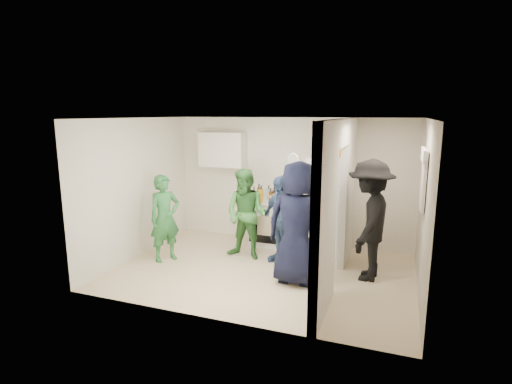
{
  "coord_description": "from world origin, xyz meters",
  "views": [
    {
      "loc": [
        2.05,
        -5.9,
        2.58
      ],
      "look_at": [
        -0.26,
        0.4,
        1.25
      ],
      "focal_mm": 28.0,
      "sensor_mm": 36.0,
      "label": 1
    }
  ],
  "objects_px": {
    "stove": "(270,223)",
    "wicker_basket": "(326,152)",
    "person_green_center": "(246,214)",
    "person_denim": "(280,220)",
    "person_green_left": "(165,218)",
    "fridge": "(329,205)",
    "person_navy": "(297,223)",
    "person_nook": "(369,220)",
    "yellow_cup_stack_top": "(342,150)",
    "blue_bowl": "(326,145)"
  },
  "relations": [
    {
      "from": "fridge",
      "to": "person_navy",
      "type": "xyz_separation_m",
      "value": [
        -0.2,
        -1.58,
        0.04
      ]
    },
    {
      "from": "person_navy",
      "to": "person_nook",
      "type": "height_order",
      "value": "person_nook"
    },
    {
      "from": "fridge",
      "to": "wicker_basket",
      "type": "height_order",
      "value": "wicker_basket"
    },
    {
      "from": "stove",
      "to": "person_navy",
      "type": "height_order",
      "value": "person_navy"
    },
    {
      "from": "stove",
      "to": "blue_bowl",
      "type": "relative_size",
      "value": 3.68
    },
    {
      "from": "stove",
      "to": "person_nook",
      "type": "relative_size",
      "value": 0.47
    },
    {
      "from": "wicker_basket",
      "to": "person_green_center",
      "type": "distance_m",
      "value": 1.85
    },
    {
      "from": "fridge",
      "to": "person_denim",
      "type": "relative_size",
      "value": 1.18
    },
    {
      "from": "person_nook",
      "to": "person_green_center",
      "type": "bearing_deg",
      "value": -90.04
    },
    {
      "from": "person_denim",
      "to": "person_nook",
      "type": "distance_m",
      "value": 1.52
    },
    {
      "from": "stove",
      "to": "wicker_basket",
      "type": "bearing_deg",
      "value": 1.09
    },
    {
      "from": "person_green_left",
      "to": "person_green_center",
      "type": "xyz_separation_m",
      "value": [
        1.3,
        0.6,
        0.04
      ]
    },
    {
      "from": "yellow_cup_stack_top",
      "to": "person_denim",
      "type": "xyz_separation_m",
      "value": [
        -0.91,
        -0.74,
        -1.17
      ]
    },
    {
      "from": "person_green_left",
      "to": "person_nook",
      "type": "xyz_separation_m",
      "value": [
        3.43,
        0.41,
        0.18
      ]
    },
    {
      "from": "stove",
      "to": "person_navy",
      "type": "distance_m",
      "value": 1.94
    },
    {
      "from": "yellow_cup_stack_top",
      "to": "blue_bowl",
      "type": "bearing_deg",
      "value": 154.89
    },
    {
      "from": "fridge",
      "to": "person_green_left",
      "type": "bearing_deg",
      "value": -151.3
    },
    {
      "from": "person_green_center",
      "to": "person_navy",
      "type": "relative_size",
      "value": 0.85
    },
    {
      "from": "stove",
      "to": "person_nook",
      "type": "xyz_separation_m",
      "value": [
        1.97,
        -1.05,
        0.51
      ]
    },
    {
      "from": "person_navy",
      "to": "stove",
      "type": "bearing_deg",
      "value": -57.56
    },
    {
      "from": "wicker_basket",
      "to": "person_nook",
      "type": "distance_m",
      "value": 1.69
    },
    {
      "from": "person_green_left",
      "to": "person_nook",
      "type": "relative_size",
      "value": 0.81
    },
    {
      "from": "person_nook",
      "to": "yellow_cup_stack_top",
      "type": "bearing_deg",
      "value": -142.32
    },
    {
      "from": "wicker_basket",
      "to": "blue_bowl",
      "type": "relative_size",
      "value": 1.46
    },
    {
      "from": "person_denim",
      "to": "person_navy",
      "type": "relative_size",
      "value": 0.81
    },
    {
      "from": "stove",
      "to": "person_green_center",
      "type": "distance_m",
      "value": 0.95
    },
    {
      "from": "stove",
      "to": "wicker_basket",
      "type": "distance_m",
      "value": 1.79
    },
    {
      "from": "blue_bowl",
      "to": "fridge",
      "type": "bearing_deg",
      "value": -26.57
    },
    {
      "from": "blue_bowl",
      "to": "person_denim",
      "type": "distance_m",
      "value": 1.64
    },
    {
      "from": "fridge",
      "to": "wicker_basket",
      "type": "bearing_deg",
      "value": 153.43
    },
    {
      "from": "blue_bowl",
      "to": "yellow_cup_stack_top",
      "type": "relative_size",
      "value": 0.96
    },
    {
      "from": "stove",
      "to": "person_green_center",
      "type": "height_order",
      "value": "person_green_center"
    },
    {
      "from": "fridge",
      "to": "wicker_basket",
      "type": "relative_size",
      "value": 5.17
    },
    {
      "from": "blue_bowl",
      "to": "stove",
      "type": "bearing_deg",
      "value": -178.91
    },
    {
      "from": "wicker_basket",
      "to": "person_nook",
      "type": "height_order",
      "value": "wicker_basket"
    },
    {
      "from": "person_green_center",
      "to": "person_denim",
      "type": "xyz_separation_m",
      "value": [
        0.63,
        -0.01,
        -0.04
      ]
    },
    {
      "from": "person_green_left",
      "to": "person_green_center",
      "type": "relative_size",
      "value": 0.95
    },
    {
      "from": "fridge",
      "to": "person_nook",
      "type": "xyz_separation_m",
      "value": [
        0.81,
        -1.02,
        0.04
      ]
    },
    {
      "from": "person_green_center",
      "to": "yellow_cup_stack_top",
      "type": "bearing_deg",
      "value": 31.63
    },
    {
      "from": "fridge",
      "to": "person_denim",
      "type": "height_order",
      "value": "fridge"
    },
    {
      "from": "person_green_center",
      "to": "person_nook",
      "type": "distance_m",
      "value": 2.14
    },
    {
      "from": "person_green_center",
      "to": "stove",
      "type": "bearing_deg",
      "value": 85.41
    },
    {
      "from": "person_nook",
      "to": "person_green_left",
      "type": "bearing_deg",
      "value": -78.08
    },
    {
      "from": "stove",
      "to": "person_navy",
      "type": "relative_size",
      "value": 0.47
    },
    {
      "from": "stove",
      "to": "wicker_basket",
      "type": "xyz_separation_m",
      "value": [
        1.05,
        0.02,
        1.44
      ]
    },
    {
      "from": "blue_bowl",
      "to": "person_nook",
      "type": "distance_m",
      "value": 1.77
    },
    {
      "from": "person_green_center",
      "to": "person_denim",
      "type": "distance_m",
      "value": 0.63
    },
    {
      "from": "person_denim",
      "to": "person_nook",
      "type": "relative_size",
      "value": 0.81
    },
    {
      "from": "blue_bowl",
      "to": "person_nook",
      "type": "bearing_deg",
      "value": -49.7
    },
    {
      "from": "person_green_left",
      "to": "wicker_basket",
      "type": "bearing_deg",
      "value": -28.3
    }
  ]
}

